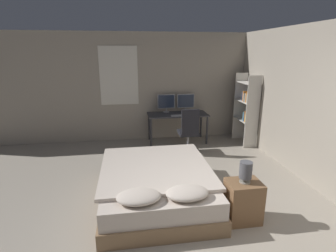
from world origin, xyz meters
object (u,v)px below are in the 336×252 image
(monitor_left, at_px, (166,102))
(bedside_lamp, at_px, (246,171))
(bed, at_px, (157,184))
(nightstand, at_px, (243,201))
(monitor_right, at_px, (186,102))
(desk, at_px, (178,117))
(bookshelf, at_px, (247,106))
(computer_mouse, at_px, (191,115))
(office_chair, at_px, (189,135))
(keyboard, at_px, (179,115))

(monitor_left, bearing_deg, bedside_lamp, -81.66)
(bed, height_order, monitor_left, monitor_left)
(bed, relative_size, bedside_lamp, 7.13)
(nightstand, bearing_deg, monitor_right, 90.24)
(bedside_lamp, height_order, monitor_left, monitor_left)
(desk, height_order, bookshelf, bookshelf)
(monitor_right, bearing_deg, bedside_lamp, -89.76)
(bed, distance_m, nightstand, 1.30)
(monitor_left, relative_size, computer_mouse, 6.56)
(bookshelf, bearing_deg, computer_mouse, 172.08)
(bookshelf, bearing_deg, desk, 166.07)
(monitor_right, relative_size, bookshelf, 0.27)
(monitor_right, xyz_separation_m, office_chair, (-0.15, -1.01, -0.58))
(monitor_right, bearing_deg, nightstand, -89.76)
(monitor_left, xyz_separation_m, office_chair, (0.36, -1.01, -0.58))
(bed, distance_m, computer_mouse, 2.72)
(monitor_left, bearing_deg, keyboard, -60.15)
(bedside_lamp, bearing_deg, monitor_left, 98.34)
(desk, distance_m, monitor_right, 0.48)
(desk, bearing_deg, nightstand, -85.40)
(monitor_left, relative_size, keyboard, 1.15)
(nightstand, height_order, computer_mouse, computer_mouse)
(nightstand, height_order, bookshelf, bookshelf)
(bedside_lamp, distance_m, monitor_left, 3.61)
(bed, bearing_deg, monitor_left, 78.62)
(desk, xyz_separation_m, bookshelf, (1.65, -0.41, 0.32))
(bedside_lamp, relative_size, office_chair, 0.28)
(bed, xyz_separation_m, monitor_left, (0.58, 2.87, 0.73))
(desk, xyz_separation_m, monitor_left, (-0.25, 0.22, 0.35))
(bedside_lamp, bearing_deg, bookshelf, 64.82)
(office_chair, relative_size, bookshelf, 0.60)
(monitor_left, relative_size, bookshelf, 0.27)
(nightstand, distance_m, desk, 3.37)
(desk, bearing_deg, bookshelf, -13.93)
(monitor_left, bearing_deg, monitor_right, 0.00)
(monitor_right, height_order, keyboard, monitor_right)
(nightstand, xyz_separation_m, office_chair, (-0.16, 2.55, 0.12))
(office_chair, bearing_deg, desk, 97.85)
(keyboard, distance_m, computer_mouse, 0.29)
(desk, height_order, computer_mouse, computer_mouse)
(bedside_lamp, xyz_separation_m, monitor_left, (-0.52, 3.56, 0.25))
(computer_mouse, height_order, office_chair, office_chair)
(nightstand, bearing_deg, desk, 94.60)
(desk, relative_size, keyboard, 3.73)
(office_chair, height_order, bookshelf, bookshelf)
(nightstand, distance_m, monitor_left, 3.67)
(monitor_left, height_order, computer_mouse, monitor_left)
(computer_mouse, distance_m, bookshelf, 1.39)
(monitor_left, distance_m, monitor_right, 0.51)
(nightstand, distance_m, computer_mouse, 3.15)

